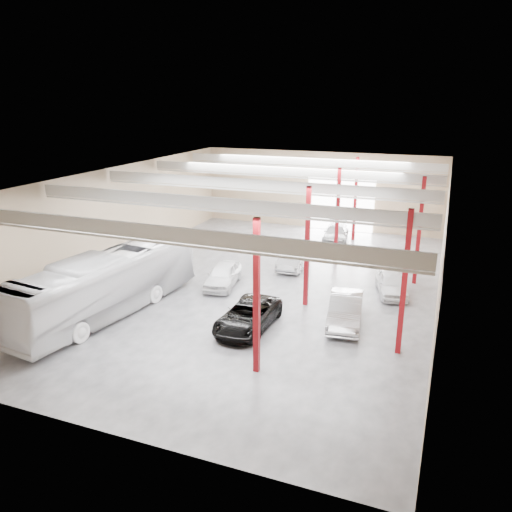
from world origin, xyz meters
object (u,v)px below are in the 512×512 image
Objects in this scene: coach_bus at (107,284)px; car_right_near at (346,310)px; black_sedan at (248,316)px; car_row_c at (336,233)px; car_row_a at (223,275)px; car_right_far at (392,284)px; car_row_b at (294,257)px.

car_right_near is at bearing 22.64° from coach_bus.
car_right_near reaches higher than black_sedan.
car_row_c is at bearing 96.86° from car_right_near.
car_right_far is at bearing 4.31° from car_row_a.
car_row_a is (-3.84, 5.20, 0.03)m from black_sedan.
car_right_near is at bearing -27.04° from car_row_a.
car_row_a is at bearing -116.52° from car_row_c.
coach_bus reaches higher than car_row_b.
car_row_c is at bearing 88.41° from black_sedan.
car_row_b reaches higher than black_sedan.
car_right_near reaches higher than car_right_far.
car_row_a reaches higher than car_right_far.
coach_bus is at bearing -121.74° from car_row_c.
coach_bus is 8.16m from black_sedan.
coach_bus is 16.91m from car_right_far.
car_right_far is at bearing 50.22° from black_sedan.
coach_bus is 2.77× the size of car_row_b.
car_row_a is at bearing -124.06° from car_row_b.
car_right_far is (6.46, 7.62, -0.02)m from black_sedan.
car_right_near reaches higher than car_row_a.
car_row_a is (4.19, 6.23, -1.01)m from coach_bus.
car_right_far is (1.81, 5.20, -0.10)m from car_right_near.
car_row_a is at bearing 178.12° from car_right_far.
black_sedan is 10.42m from car_row_b.
black_sedan is 1.07× the size of car_row_c.
black_sedan is at bearing -159.81° from car_right_near.
car_row_a is 6.10m from car_row_b.
car_row_a is 0.90× the size of car_row_c.
coach_bus is 3.10× the size of car_right_far.
black_sedan is (8.03, 1.03, -1.04)m from coach_bus.
car_row_b is at bearing 64.54° from coach_bus.
car_row_c reaches higher than car_right_far.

